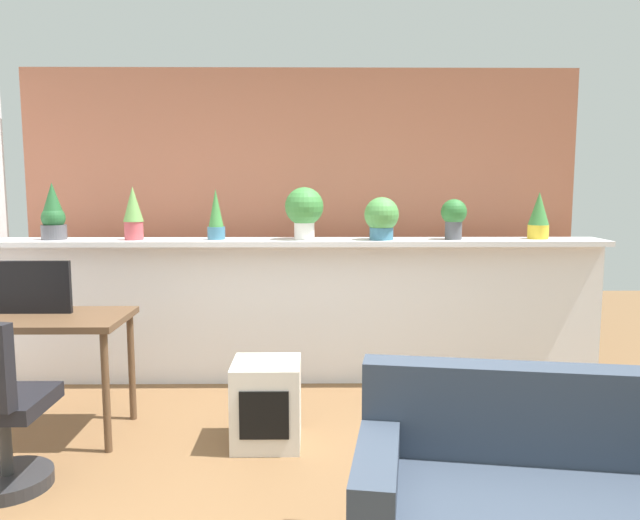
{
  "coord_description": "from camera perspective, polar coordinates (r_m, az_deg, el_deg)",
  "views": [
    {
      "loc": [
        0.1,
        -2.69,
        1.55
      ],
      "look_at": [
        0.15,
        1.26,
        1.05
      ],
      "focal_mm": 34.48,
      "sensor_mm": 36.0,
      "label": 1
    }
  ],
  "objects": [
    {
      "name": "potted_plant_5",
      "position": [
        4.77,
        12.31,
        4.0
      ],
      "size": [
        0.19,
        0.19,
        0.31
      ],
      "color": "#4C4C51",
      "rests_on": "plant_shelf"
    },
    {
      "name": "ground_plane",
      "position": [
        3.11,
        -2.66,
        -22.74
      ],
      "size": [
        12.0,
        12.0,
        0.0
      ],
      "primitive_type": "plane",
      "color": "brown"
    },
    {
      "name": "couch",
      "position": [
        2.7,
        21.51,
        -21.39
      ],
      "size": [
        1.66,
        1.0,
        0.8
      ],
      "color": "#333D4C",
      "rests_on": "ground"
    },
    {
      "name": "divider_wall",
      "position": [
        4.8,
        -1.87,
        -4.95
      ],
      "size": [
        4.65,
        0.16,
        1.08
      ],
      "primitive_type": "cube",
      "color": "silver",
      "rests_on": "ground"
    },
    {
      "name": "potted_plant_2",
      "position": [
        4.73,
        -9.63,
        4.06
      ],
      "size": [
        0.13,
        0.13,
        0.38
      ],
      "color": "#386B84",
      "rests_on": "plant_shelf"
    },
    {
      "name": "potted_plant_6",
      "position": [
        5.0,
        19.64,
        3.92
      ],
      "size": [
        0.16,
        0.16,
        0.36
      ],
      "color": "gold",
      "rests_on": "plant_shelf"
    },
    {
      "name": "potted_plant_1",
      "position": [
        4.83,
        -16.95,
        4.26
      ],
      "size": [
        0.15,
        0.15,
        0.4
      ],
      "color": "#B7474C",
      "rests_on": "plant_shelf"
    },
    {
      "name": "plant_shelf",
      "position": [
        4.68,
        -1.9,
        1.68
      ],
      "size": [
        4.65,
        0.39,
        0.04
      ],
      "primitive_type": "cube",
      "color": "silver",
      "rests_on": "divider_wall"
    },
    {
      "name": "brick_wall_behind",
      "position": [
        5.3,
        -1.76,
        3.93
      ],
      "size": [
        4.65,
        0.1,
        2.5
      ],
      "primitive_type": "cube",
      "color": "#AD664C",
      "rests_on": "ground"
    },
    {
      "name": "potted_plant_4",
      "position": [
        4.66,
        5.73,
        3.97
      ],
      "size": [
        0.26,
        0.26,
        0.32
      ],
      "color": "#386B84",
      "rests_on": "plant_shelf"
    },
    {
      "name": "desk",
      "position": [
        4.13,
        -24.94,
        -5.89
      ],
      "size": [
        1.1,
        0.6,
        0.75
      ],
      "color": "brown",
      "rests_on": "ground"
    },
    {
      "name": "side_cube_shelf",
      "position": [
        3.76,
        -4.97,
        -13.09
      ],
      "size": [
        0.4,
        0.41,
        0.5
      ],
      "color": "silver",
      "rests_on": "ground"
    },
    {
      "name": "potted_plant_3",
      "position": [
        4.67,
        -1.47,
        4.73
      ],
      "size": [
        0.29,
        0.29,
        0.4
      ],
      "color": "silver",
      "rests_on": "plant_shelf"
    },
    {
      "name": "potted_plant_0",
      "position": [
        5.07,
        -23.53,
        3.89
      ],
      "size": [
        0.19,
        0.19,
        0.43
      ],
      "color": "#4C4C51",
      "rests_on": "plant_shelf"
    },
    {
      "name": "tv_monitor",
      "position": [
        4.17,
        -25.3,
        -2.3
      ],
      "size": [
        0.5,
        0.04,
        0.33
      ],
      "primitive_type": "cube",
      "color": "black",
      "rests_on": "desk"
    }
  ]
}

